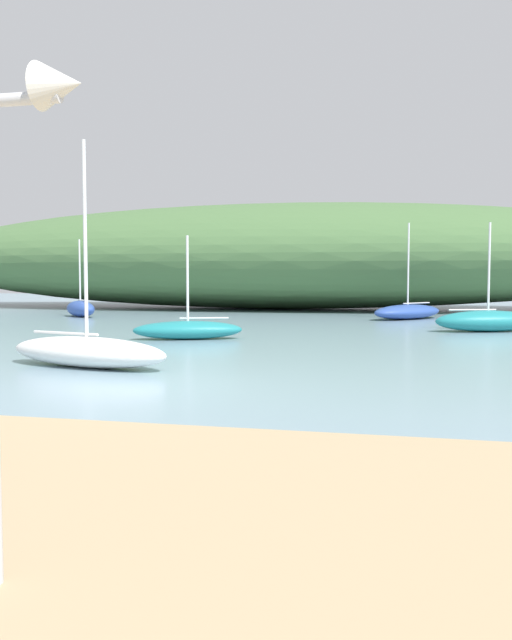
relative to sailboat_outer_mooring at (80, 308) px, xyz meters
The scene contains 7 objects.
ground_plane 21.42m from the sailboat_outer_mooring, 60.17° to the right, with size 120.00×120.00×0.00m, color #7A99A8.
distant_hill 13.33m from the sailboat_outer_mooring, 55.48° to the left, with size 48.97×13.34×6.39m, color #476B3D.
sailboat_outer_mooring is the anchor object (origin of this frame).
sailboat_east_reach 15.59m from the sailboat_outer_mooring, ahead, with size 3.86×4.33×4.39m.
sailboat_far_left 13.29m from the sailboat_outer_mooring, 48.29° to the right, with size 3.52×2.17×3.20m.
sailboat_west_reach 18.87m from the sailboat_outer_mooring, 14.84° to the right, with size 4.02×2.39×3.84m.
sailboat_near_shore 18.60m from the sailboat_outer_mooring, 61.87° to the right, with size 4.23×2.18×4.80m.
Camera 1 is at (4.76, -10.72, 1.92)m, focal length 37.06 mm.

